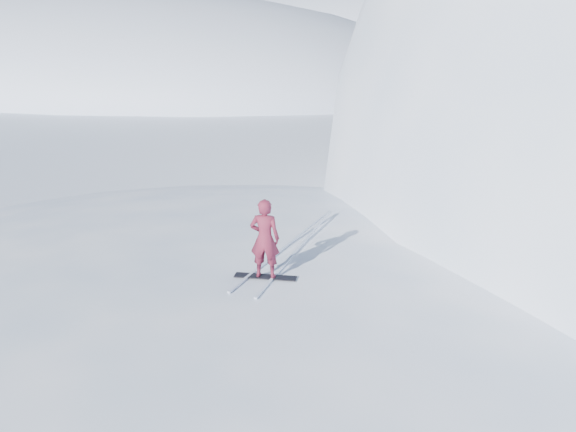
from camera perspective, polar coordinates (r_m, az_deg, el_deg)
near_ridge at (r=12.78m, az=5.44°, el=-17.36°), size 36.00×28.00×4.80m
far_ridge_a at (r=100.62m, az=-19.64°, el=12.82°), size 120.00×70.00×28.00m
far_ridge_c at (r=125.22m, az=8.36°, el=14.47°), size 140.00×90.00×36.00m
wind_bumps at (r=12.73m, az=-2.99°, el=-17.44°), size 16.00×14.40×1.00m
snowboard at (r=12.13m, az=-2.32°, el=-6.18°), size 1.35×0.70×0.02m
snowboarder at (r=11.80m, az=-2.37°, el=-2.30°), size 0.73×0.60×1.73m
vapor_plume at (r=77.43m, az=-17.74°, el=11.73°), size 10.13×8.10×7.09m
board_tracks at (r=13.87m, az=0.63°, el=-2.93°), size 1.24×5.98×0.04m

